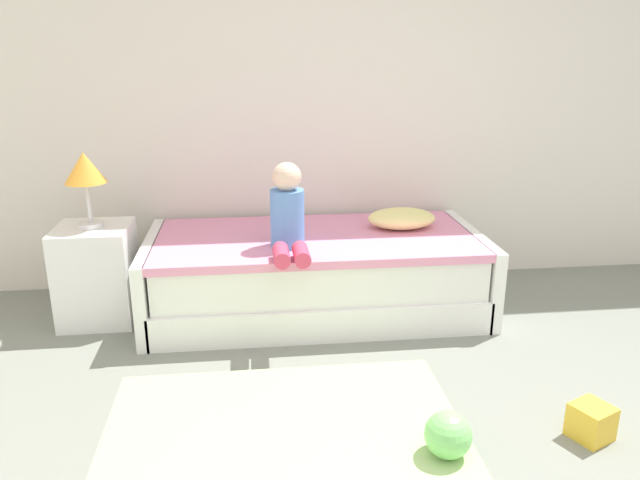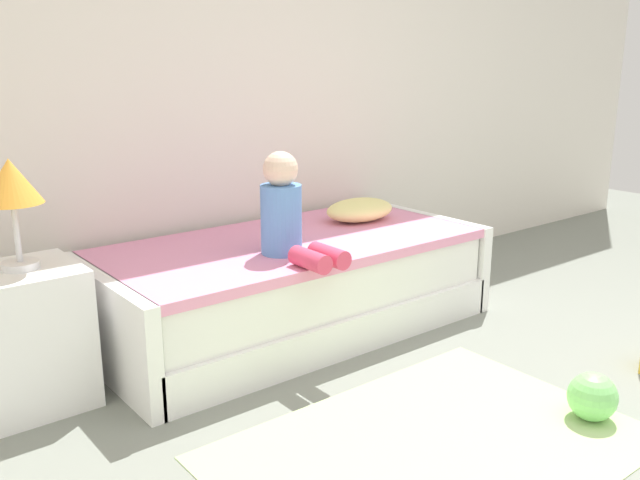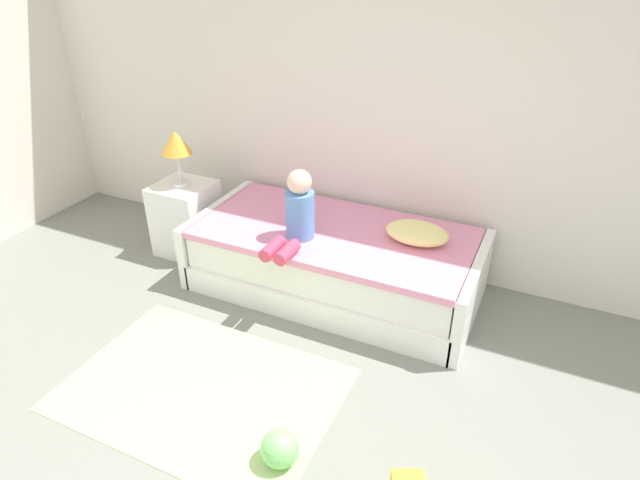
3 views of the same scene
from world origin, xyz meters
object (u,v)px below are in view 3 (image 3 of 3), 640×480
object	(u,v)px
nightstand	(186,218)
pillow	(417,233)
child_figure	(297,213)
table_lamp	(176,145)
bed	(334,260)
toy_ball	(280,449)

from	to	relation	value
nightstand	pillow	size ratio (longest dim) A/B	1.36
nightstand	child_figure	size ratio (longest dim) A/B	1.18
table_lamp	pillow	world-z (taller)	table_lamp
bed	table_lamp	size ratio (longest dim) A/B	4.69
bed	toy_ball	world-z (taller)	bed
bed	toy_ball	size ratio (longest dim) A/B	10.57
toy_ball	bed	bearing A→B (deg)	103.93
bed	nightstand	world-z (taller)	nightstand
toy_ball	nightstand	bearing A→B (deg)	138.09
table_lamp	child_figure	xyz separation A→B (m)	(1.17, -0.24, -0.23)
child_figure	toy_ball	xyz separation A→B (m)	(0.57, -1.32, -0.60)
child_figure	pillow	bearing A→B (deg)	23.36
table_lamp	bed	bearing A→B (deg)	-0.38
table_lamp	pillow	distance (m)	1.96
table_lamp	child_figure	size ratio (longest dim) A/B	0.88
table_lamp	toy_ball	distance (m)	2.48
nightstand	pillow	distance (m)	1.95
nightstand	table_lamp	distance (m)	0.64
child_figure	table_lamp	bearing A→B (deg)	168.49
toy_ball	pillow	bearing A→B (deg)	83.36
table_lamp	pillow	xyz separation A→B (m)	(1.93, 0.09, -0.37)
table_lamp	pillow	bearing A→B (deg)	2.71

